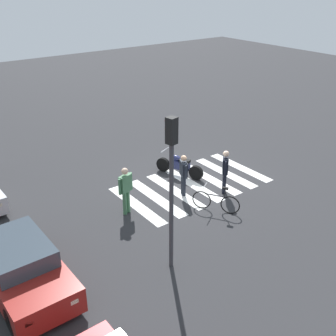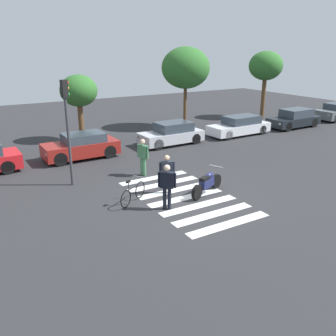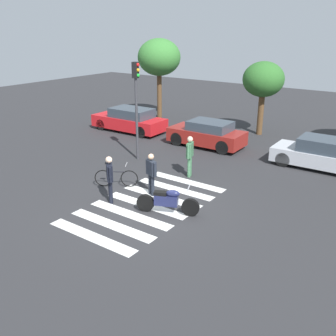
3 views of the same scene
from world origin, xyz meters
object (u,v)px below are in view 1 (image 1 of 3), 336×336
object	(u,v)px
officer_on_foot	(225,169)
pedestrian_bystander	(126,188)
police_motorcycle	(180,166)
officer_by_motorcycle	(184,173)
leaning_bicycle	(216,202)
traffic_light_pole	(171,172)
car_maroon_wagon	(21,267)

from	to	relation	value
officer_on_foot	pedestrian_bystander	size ratio (longest dim) A/B	0.99
police_motorcycle	officer_by_motorcycle	bearing A→B (deg)	146.99
leaning_bicycle	traffic_light_pole	size ratio (longest dim) A/B	0.33
pedestrian_bystander	officer_on_foot	bearing A→B (deg)	-103.95
police_motorcycle	traffic_light_pole	xyz separation A→B (m)	(-4.48, 3.83, 2.57)
pedestrian_bystander	officer_by_motorcycle	bearing A→B (deg)	-93.24
officer_by_motorcycle	pedestrian_bystander	distance (m)	2.45
police_motorcycle	car_maroon_wagon	xyz separation A→B (m)	(-2.85, 7.57, 0.22)
officer_on_foot	officer_by_motorcycle	bearing A→B (deg)	59.37
leaning_bicycle	traffic_light_pole	bearing A→B (deg)	115.12
officer_on_foot	car_maroon_wagon	xyz separation A→B (m)	(-0.65, 8.03, -0.33)
leaning_bicycle	officer_by_motorcycle	distance (m)	1.74
police_motorcycle	car_maroon_wagon	size ratio (longest dim) A/B	0.52
leaning_bicycle	officer_on_foot	bearing A→B (deg)	-55.06
leaning_bicycle	car_maroon_wagon	distance (m)	6.85
car_maroon_wagon	traffic_light_pole	bearing A→B (deg)	-113.67
traffic_light_pole	police_motorcycle	bearing A→B (deg)	-40.53
police_motorcycle	traffic_light_pole	size ratio (longest dim) A/B	0.46
car_maroon_wagon	pedestrian_bystander	bearing A→B (deg)	-69.25
police_motorcycle	traffic_light_pole	bearing A→B (deg)	139.47
police_motorcycle	pedestrian_bystander	xyz separation A→B (m)	(-1.25, 3.35, 0.57)
leaning_bicycle	traffic_light_pole	xyz separation A→B (m)	(-1.46, 3.11, 2.64)
officer_by_motorcycle	traffic_light_pole	distance (m)	4.75
police_motorcycle	leaning_bicycle	world-z (taller)	police_motorcycle
police_motorcycle	pedestrian_bystander	size ratio (longest dim) A/B	1.17
officer_on_foot	car_maroon_wagon	distance (m)	8.07
officer_by_motorcycle	car_maroon_wagon	size ratio (longest dim) A/B	0.41
car_maroon_wagon	traffic_light_pole	size ratio (longest dim) A/B	0.88
police_motorcycle	officer_on_foot	distance (m)	2.31
pedestrian_bystander	car_maroon_wagon	bearing A→B (deg)	110.75
police_motorcycle	car_maroon_wagon	bearing A→B (deg)	110.61
officer_on_foot	officer_by_motorcycle	xyz separation A→B (m)	(0.81, 1.37, -0.08)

